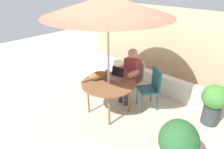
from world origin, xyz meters
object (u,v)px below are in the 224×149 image
at_px(potted_plant_near_fence, 214,102).
at_px(patio_table, 109,85).
at_px(chair_occupied, 134,77).
at_px(laptop, 117,75).
at_px(cat, 99,75).
at_px(patio_umbrella, 108,6).
at_px(person_seated, 130,72).
at_px(potted_plant_by_chair, 178,143).
at_px(chair_empty, 152,86).

bearing_deg(potted_plant_near_fence, patio_table, -147.21).
bearing_deg(chair_occupied, potted_plant_near_fence, 8.26).
bearing_deg(chair_occupied, laptop, -94.92).
distance_m(cat, potted_plant_near_fence, 2.30).
xyz_separation_m(patio_umbrella, chair_occupied, (0.00, 0.86, -1.66)).
height_order(patio_table, cat, cat).
bearing_deg(person_seated, chair_occupied, 90.00).
height_order(potted_plant_near_fence, potted_plant_by_chair, potted_plant_near_fence).
xyz_separation_m(patio_table, potted_plant_near_fence, (1.72, 1.11, -0.17)).
relative_size(person_seated, laptop, 3.77).
bearing_deg(person_seated, potted_plant_by_chair, -30.80).
bearing_deg(potted_plant_near_fence, cat, -150.82).
bearing_deg(patio_umbrella, laptop, 99.33).
relative_size(chair_empty, potted_plant_by_chair, 1.10).
bearing_deg(potted_plant_near_fence, chair_occupied, -171.74).
relative_size(chair_empty, person_seated, 0.73).
bearing_deg(patio_umbrella, potted_plant_by_chair, -10.64).
relative_size(chair_empty, laptop, 2.74).
bearing_deg(chair_occupied, person_seated, -90.00).
relative_size(chair_occupied, potted_plant_by_chair, 1.10).
distance_m(chair_empty, cat, 1.15).
height_order(chair_empty, laptop, laptop).
bearing_deg(chair_empty, person_seated, -172.24).
bearing_deg(laptop, patio_umbrella, -80.67).
bearing_deg(laptop, cat, -126.71).
xyz_separation_m(person_seated, cat, (-0.27, -0.70, 0.09)).
bearing_deg(person_seated, cat, -111.09).
bearing_deg(cat, patio_umbrella, 0.82).
relative_size(patio_umbrella, cat, 3.79).
xyz_separation_m(chair_occupied, potted_plant_by_chair, (1.71, -1.18, -0.08)).
bearing_deg(potted_plant_by_chair, potted_plant_near_fence, 89.79).
distance_m(patio_umbrella, potted_plant_by_chair, 2.47).
bearing_deg(chair_empty, potted_plant_by_chair, -42.98).
bearing_deg(cat, person_seated, 68.91).
bearing_deg(person_seated, patio_umbrella, -90.00).
distance_m(chair_occupied, potted_plant_by_chair, 2.08).
height_order(patio_table, chair_empty, chair_empty).
height_order(cat, potted_plant_near_fence, cat).
xyz_separation_m(person_seated, laptop, (-0.05, -0.40, 0.07)).
distance_m(person_seated, potted_plant_by_chair, 2.01).
bearing_deg(cat, patio_table, 0.82).
xyz_separation_m(laptop, cat, (-0.22, -0.30, 0.02)).
distance_m(patio_umbrella, chair_occupied, 1.87).
height_order(patio_table, laptop, laptop).
bearing_deg(chair_empty, potted_plant_near_fence, 15.82).
relative_size(patio_table, person_seated, 0.88).
height_order(chair_occupied, cat, chair_occupied).
bearing_deg(person_seated, potted_plant_near_fence, 13.35).
distance_m(patio_umbrella, chair_empty, 1.91).
relative_size(laptop, potted_plant_by_chair, 0.40).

